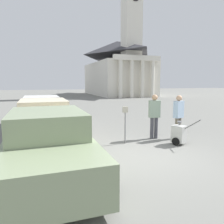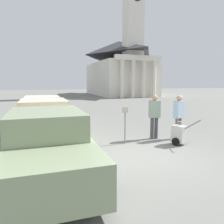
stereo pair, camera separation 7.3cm
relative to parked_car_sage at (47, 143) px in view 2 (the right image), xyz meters
name	(u,v)px [view 2 (the right image)]	position (x,y,z in m)	size (l,w,h in m)	color
ground_plane	(146,156)	(2.84, 0.11, -0.71)	(120.00, 120.00, 0.00)	slate
parked_car_sage	(47,143)	(0.00, 0.00, 0.00)	(2.04, 5.21, 1.54)	gray
parked_car_cream	(44,122)	(0.00, 2.99, 0.02)	(2.00, 4.79, 1.57)	beige
parked_car_white	(43,111)	(0.00, 6.48, -0.01)	(2.08, 4.97, 1.48)	silver
parking_meter	(125,118)	(2.76, 1.60, 0.24)	(0.18, 0.09, 1.35)	slate
person_worker	(154,114)	(4.10, 1.89, 0.29)	(0.45, 0.29, 1.74)	#3F3F47
person_supervisor	(179,114)	(5.00, 1.59, 0.27)	(0.47, 0.35, 1.71)	#665B4C
equipment_cart	(179,134)	(4.53, 0.86, -0.32)	(0.61, 0.97, 1.00)	#B2B2AD
church	(120,62)	(13.09, 29.79, 4.80)	(8.33, 16.12, 24.77)	silver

